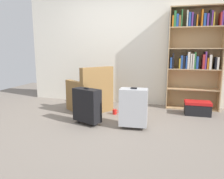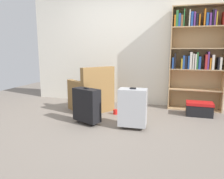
{
  "view_description": "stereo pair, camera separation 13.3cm",
  "coord_description": "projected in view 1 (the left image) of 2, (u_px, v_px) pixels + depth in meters",
  "views": [
    {
      "loc": [
        1.03,
        -3.15,
        1.22
      ],
      "look_at": [
        0.12,
        0.37,
        0.55
      ],
      "focal_mm": 34.54,
      "sensor_mm": 36.0,
      "label": 1
    },
    {
      "loc": [
        1.16,
        -3.12,
        1.22
      ],
      "look_at": [
        0.12,
        0.37,
        0.55
      ],
      "focal_mm": 34.54,
      "sensor_mm": 36.0,
      "label": 2
    }
  ],
  "objects": [
    {
      "name": "ground_plane",
      "position": [
        99.0,
        127.0,
        3.47
      ],
      "size": [
        7.83,
        7.83,
        0.0
      ],
      "primitive_type": "plane",
      "color": "slate"
    },
    {
      "name": "back_wall",
      "position": [
        122.0,
        46.0,
        4.9
      ],
      "size": [
        4.48,
        0.1,
        2.6
      ],
      "primitive_type": "cube",
      "color": "silver",
      "rests_on": "ground"
    },
    {
      "name": "bookshelf",
      "position": [
        194.0,
        53.0,
        4.36
      ],
      "size": [
        1.04,
        0.3,
        2.06
      ],
      "color": "tan",
      "rests_on": "ground"
    },
    {
      "name": "armchair",
      "position": [
        90.0,
        95.0,
        4.37
      ],
      "size": [
        0.98,
        0.98,
        0.9
      ],
      "color": "olive",
      "rests_on": "ground"
    },
    {
      "name": "mug",
      "position": [
        115.0,
        112.0,
        4.14
      ],
      "size": [
        0.12,
        0.08,
        0.1
      ],
      "color": "red",
      "rests_on": "ground"
    },
    {
      "name": "storage_box",
      "position": [
        197.0,
        108.0,
        4.09
      ],
      "size": [
        0.48,
        0.29,
        0.26
      ],
      "color": "black",
      "rests_on": "ground"
    },
    {
      "name": "suitcase_silver",
      "position": [
        133.0,
        107.0,
        3.36
      ],
      "size": [
        0.44,
        0.28,
        0.65
      ],
      "color": "#B7BABF",
      "rests_on": "ground"
    },
    {
      "name": "suitcase_black",
      "position": [
        87.0,
        105.0,
        3.55
      ],
      "size": [
        0.52,
        0.37,
        0.62
      ],
      "color": "black",
      "rests_on": "ground"
    }
  ]
}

